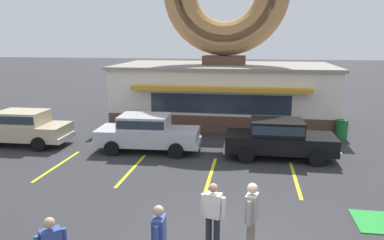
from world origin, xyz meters
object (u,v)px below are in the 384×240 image
object	(u,v)px
car_silver	(147,131)
pedestrian_clipboard_woman	(213,213)
car_black	(279,137)
pedestrian_blue_sweater_man	(159,240)
car_champagne	(21,126)
pedestrian_leather_jacket_man	(251,216)
trash_bin	(342,130)

from	to	relation	value
car_silver	pedestrian_clipboard_woman	size ratio (longest dim) A/B	2.84
car_black	pedestrian_blue_sweater_man	size ratio (longest dim) A/B	2.76
car_champagne	pedestrian_leather_jacket_man	distance (m)	12.92
car_silver	car_champagne	size ratio (longest dim) A/B	1.01
car_champagne	pedestrian_leather_jacket_man	xyz separation A→B (m)	(10.52, -7.50, 0.11)
car_black	trash_bin	size ratio (longest dim) A/B	4.69
car_black	pedestrian_leather_jacket_man	size ratio (longest dim) A/B	2.61
car_black	car_champagne	world-z (taller)	same
car_black	trash_bin	bearing A→B (deg)	46.14
car_champagne	trash_bin	world-z (taller)	car_champagne
pedestrian_clipboard_woman	car_silver	bearing A→B (deg)	116.46
pedestrian_clipboard_woman	pedestrian_leather_jacket_man	bearing A→B (deg)	-10.21
car_silver	car_champagne	bearing A→B (deg)	179.95
car_silver	pedestrian_blue_sweater_man	distance (m)	9.12
car_champagne	pedestrian_leather_jacket_man	world-z (taller)	pedestrian_leather_jacket_man
car_silver	pedestrian_clipboard_woman	world-z (taller)	pedestrian_clipboard_woman
car_champagne	pedestrian_blue_sweater_man	bearing A→B (deg)	-45.06
car_champagne	pedestrian_blue_sweater_man	size ratio (longest dim) A/B	2.77
car_black	pedestrian_leather_jacket_man	distance (m)	7.47
car_silver	trash_bin	xyz separation A→B (m)	(8.86, 3.26, -0.37)
car_silver	pedestrian_blue_sweater_man	world-z (taller)	pedestrian_blue_sweater_man
pedestrian_blue_sweater_man	pedestrian_leather_jacket_man	distance (m)	2.19
car_silver	pedestrian_leather_jacket_man	distance (m)	8.76
car_silver	car_black	bearing A→B (deg)	-1.07
pedestrian_clipboard_woman	trash_bin	xyz separation A→B (m)	(5.21, 10.60, -0.40)
car_champagne	trash_bin	distance (m)	15.20
car_silver	pedestrian_blue_sweater_man	bearing A→B (deg)	-72.73
pedestrian_leather_jacket_man	pedestrian_clipboard_woman	distance (m)	0.90
pedestrian_blue_sweater_man	pedestrian_leather_jacket_man	xyz separation A→B (m)	(1.82, 1.21, 0.06)
car_champagne	trash_bin	bearing A→B (deg)	12.37
pedestrian_blue_sweater_man	pedestrian_leather_jacket_man	size ratio (longest dim) A/B	0.94
car_silver	pedestrian_leather_jacket_man	xyz separation A→B (m)	(4.53, -7.49, 0.11)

